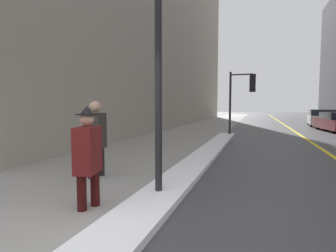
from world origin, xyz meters
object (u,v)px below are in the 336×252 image
(traffic_light_near, at_px, (244,90))
(pedestrian_nearside, at_px, (96,135))
(pedestrian_in_fedora, at_px, (88,153))
(lamp_post, at_px, (158,35))
(parked_car_white, at_px, (321,118))

(traffic_light_near, relative_size, pedestrian_nearside, 2.02)
(traffic_light_near, xyz_separation_m, pedestrian_nearside, (-2.66, -9.27, -1.49))
(traffic_light_near, height_order, pedestrian_in_fedora, traffic_light_near)
(lamp_post, xyz_separation_m, traffic_light_near, (0.93, 10.00, -0.30))
(parked_car_white, bearing_deg, lamp_post, 167.55)
(traffic_light_near, height_order, parked_car_white, traffic_light_near)
(lamp_post, height_order, parked_car_white, lamp_post)
(lamp_post, height_order, pedestrian_nearside, lamp_post)
(lamp_post, relative_size, traffic_light_near, 1.34)
(pedestrian_in_fedora, height_order, pedestrian_nearside, pedestrian_nearside)
(pedestrian_nearside, height_order, parked_car_white, pedestrian_nearside)
(pedestrian_nearside, distance_m, parked_car_white, 21.00)
(pedestrian_in_fedora, relative_size, parked_car_white, 0.36)
(lamp_post, bearing_deg, pedestrian_nearside, 157.20)
(pedestrian_in_fedora, relative_size, pedestrian_nearside, 0.93)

